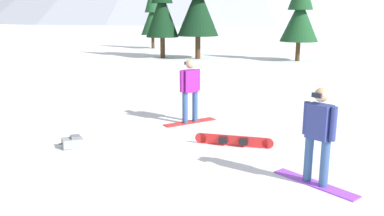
% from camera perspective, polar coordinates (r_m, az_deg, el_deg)
% --- Properties ---
extents(snowboarder_midground, '(1.56, 0.93, 1.73)m').
position_cam_1_polar(snowboarder_midground, '(7.15, 17.63, -3.68)').
color(snowboarder_midground, '#993FD8').
rests_on(snowboarder_midground, ground_plane).
extents(snowboarder_background, '(1.08, 1.45, 1.75)m').
position_cam_1_polar(snowboarder_background, '(10.82, -0.29, 2.63)').
color(snowboarder_background, red).
rests_on(snowboarder_background, ground_plane).
extents(loose_snowboard_far_spare, '(1.78, 0.39, 0.26)m').
position_cam_1_polar(loose_snowboard_far_spare, '(9.08, 5.95, -4.68)').
color(loose_snowboard_far_spare, red).
rests_on(loose_snowboard_far_spare, ground_plane).
extents(backpack_grey, '(0.53, 0.55, 0.27)m').
position_cam_1_polar(backpack_grey, '(9.37, -16.69, -4.71)').
color(backpack_grey, gray).
rests_on(backpack_grey, ground_plane).
extents(pine_tree_twin, '(2.03, 2.03, 5.45)m').
position_cam_1_polar(pine_tree_twin, '(35.76, -5.70, 13.24)').
color(pine_tree_twin, '#472D19').
rests_on(pine_tree_twin, ground_plane).
extents(pine_tree_short, '(2.40, 2.40, 5.64)m').
position_cam_1_polar(pine_tree_short, '(26.62, 15.22, 13.12)').
color(pine_tree_short, '#472D19').
rests_on(pine_tree_short, ground_plane).
extents(pine_tree_young, '(2.76, 2.76, 6.95)m').
position_cam_1_polar(pine_tree_young, '(27.07, 0.87, 15.06)').
color(pine_tree_young, '#472D19').
rests_on(pine_tree_young, ground_plane).
extents(pine_tree_broad, '(2.23, 2.23, 6.44)m').
position_cam_1_polar(pine_tree_broad, '(27.68, -4.32, 14.41)').
color(pine_tree_broad, '#472D19').
rests_on(pine_tree_broad, ground_plane).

